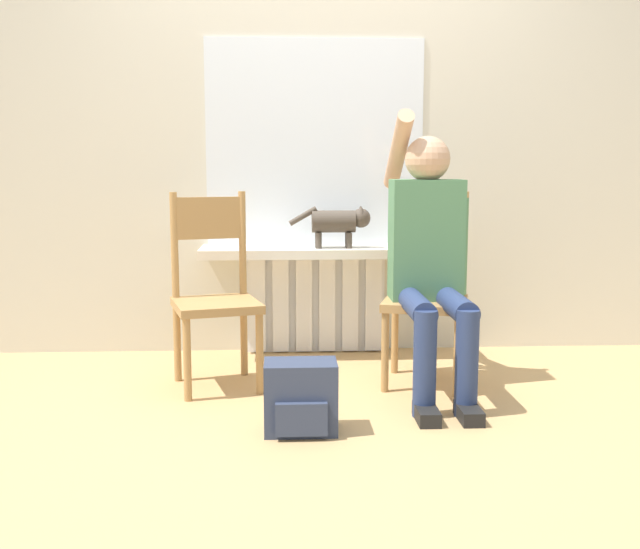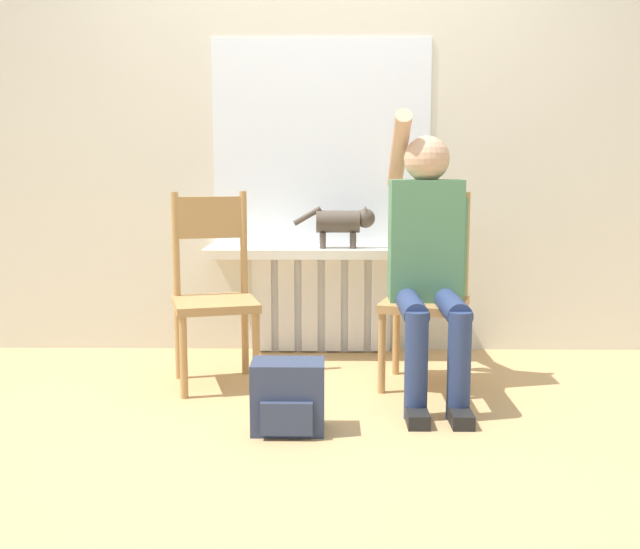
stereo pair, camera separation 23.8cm
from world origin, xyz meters
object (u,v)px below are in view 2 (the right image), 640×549
(backpack, at_px, (288,397))
(person, at_px, (428,253))
(cat, at_px, (344,222))
(chair_left, at_px, (214,290))
(chair_right, at_px, (426,291))

(backpack, bearing_deg, person, 41.52)
(cat, bearing_deg, backpack, -101.83)
(chair_left, height_order, backpack, chair_left)
(chair_right, bearing_deg, person, -79.15)
(chair_left, bearing_deg, chair_right, -15.39)
(chair_left, height_order, cat, chair_left)
(chair_right, distance_m, backpack, 0.98)
(cat, bearing_deg, person, -57.69)
(chair_left, xyz_separation_m, person, (1.02, -0.13, 0.20))
(cat, distance_m, backpack, 1.33)
(chair_right, bearing_deg, backpack, -116.53)
(cat, height_order, backpack, cat)
(cat, bearing_deg, chair_right, -50.14)
(chair_right, relative_size, cat, 2.10)
(chair_left, xyz_separation_m, backpack, (0.40, -0.68, -0.32))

